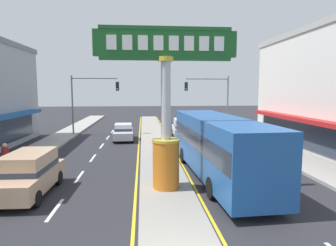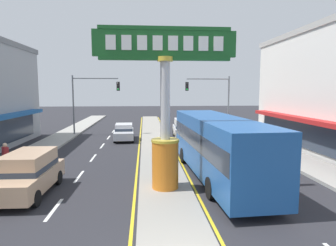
{
  "view_description": "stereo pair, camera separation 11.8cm",
  "coord_description": "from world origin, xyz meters",
  "px_view_note": "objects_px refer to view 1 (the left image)",
  "views": [
    {
      "loc": [
        -1.06,
        -6.49,
        4.67
      ],
      "look_at": [
        0.55,
        11.8,
        2.6
      ],
      "focal_mm": 30.97,
      "sensor_mm": 36.0,
      "label": 1
    },
    {
      "loc": [
        -0.94,
        -6.5,
        4.67
      ],
      "look_at": [
        0.55,
        11.8,
        2.6
      ],
      "focal_mm": 30.97,
      "sensor_mm": 36.0,
      "label": 2
    }
  ],
  "objects_px": {
    "district_sign": "(166,113)",
    "suv_far_right_lane": "(183,128)",
    "traffic_light_right_side": "(212,94)",
    "bus_near_left_lane": "(217,143)",
    "sedan_mid_left_lane": "(123,132)",
    "suv_near_right_lane": "(29,173)",
    "traffic_light_left_side": "(90,95)",
    "pedestrian_near_kerb": "(5,157)"
  },
  "relations": [
    {
      "from": "traffic_light_left_side",
      "to": "sedan_mid_left_lane",
      "type": "xyz_separation_m",
      "value": [
        3.58,
        -3.14,
        -3.46
      ]
    },
    {
      "from": "suv_near_right_lane",
      "to": "district_sign",
      "type": "bearing_deg",
      "value": -0.43
    },
    {
      "from": "suv_near_right_lane",
      "to": "bus_near_left_lane",
      "type": "xyz_separation_m",
      "value": [
        9.06,
        1.73,
        0.88
      ]
    },
    {
      "from": "traffic_light_right_side",
      "to": "sedan_mid_left_lane",
      "type": "relative_size",
      "value": 1.42
    },
    {
      "from": "district_sign",
      "to": "pedestrian_near_kerb",
      "type": "height_order",
      "value": "district_sign"
    },
    {
      "from": "suv_far_right_lane",
      "to": "bus_near_left_lane",
      "type": "bearing_deg",
      "value": -89.99
    },
    {
      "from": "suv_far_right_lane",
      "to": "sedan_mid_left_lane",
      "type": "xyz_separation_m",
      "value": [
        -5.76,
        -0.68,
        -0.2
      ]
    },
    {
      "from": "traffic_light_right_side",
      "to": "suv_far_right_lane",
      "type": "relative_size",
      "value": 1.32
    },
    {
      "from": "traffic_light_left_side",
      "to": "district_sign",
      "type": "bearing_deg",
      "value": -69.52
    },
    {
      "from": "district_sign",
      "to": "traffic_light_left_side",
      "type": "relative_size",
      "value": 1.18
    },
    {
      "from": "district_sign",
      "to": "traffic_light_left_side",
      "type": "xyz_separation_m",
      "value": [
        -6.47,
        17.31,
        0.6
      ]
    },
    {
      "from": "bus_near_left_lane",
      "to": "pedestrian_near_kerb",
      "type": "bearing_deg",
      "value": 175.77
    },
    {
      "from": "district_sign",
      "to": "traffic_light_right_side",
      "type": "height_order",
      "value": "district_sign"
    },
    {
      "from": "suv_far_right_lane",
      "to": "pedestrian_near_kerb",
      "type": "bearing_deg",
      "value": -132.43
    },
    {
      "from": "traffic_light_left_side",
      "to": "traffic_light_right_side",
      "type": "relative_size",
      "value": 1.0
    },
    {
      "from": "traffic_light_left_side",
      "to": "traffic_light_right_side",
      "type": "distance_m",
      "value": 12.94
    },
    {
      "from": "district_sign",
      "to": "traffic_light_right_side",
      "type": "relative_size",
      "value": 1.18
    },
    {
      "from": "traffic_light_left_side",
      "to": "suv_near_right_lane",
      "type": "distance_m",
      "value": 17.57
    },
    {
      "from": "district_sign",
      "to": "traffic_light_right_side",
      "type": "xyz_separation_m",
      "value": [
        6.47,
        17.88,
        0.6
      ]
    },
    {
      "from": "traffic_light_left_side",
      "to": "sedan_mid_left_lane",
      "type": "bearing_deg",
      "value": -41.27
    },
    {
      "from": "district_sign",
      "to": "bus_near_left_lane",
      "type": "distance_m",
      "value": 3.82
    },
    {
      "from": "traffic_light_left_side",
      "to": "bus_near_left_lane",
      "type": "bearing_deg",
      "value": -58.98
    },
    {
      "from": "traffic_light_right_side",
      "to": "sedan_mid_left_lane",
      "type": "bearing_deg",
      "value": -158.37
    },
    {
      "from": "sedan_mid_left_lane",
      "to": "pedestrian_near_kerb",
      "type": "bearing_deg",
      "value": -115.15
    },
    {
      "from": "traffic_light_left_side",
      "to": "pedestrian_near_kerb",
      "type": "relative_size",
      "value": 3.58
    },
    {
      "from": "district_sign",
      "to": "traffic_light_right_side",
      "type": "distance_m",
      "value": 19.02
    },
    {
      "from": "sedan_mid_left_lane",
      "to": "traffic_light_left_side",
      "type": "bearing_deg",
      "value": 138.73
    },
    {
      "from": "traffic_light_left_side",
      "to": "suv_far_right_lane",
      "type": "xyz_separation_m",
      "value": [
        9.34,
        -2.47,
        -3.26
      ]
    },
    {
      "from": "traffic_light_right_side",
      "to": "bus_near_left_lane",
      "type": "relative_size",
      "value": 0.55
    },
    {
      "from": "traffic_light_right_side",
      "to": "bus_near_left_lane",
      "type": "bearing_deg",
      "value": -102.56
    },
    {
      "from": "district_sign",
      "to": "bus_near_left_lane",
      "type": "bearing_deg",
      "value": 31.63
    },
    {
      "from": "suv_near_right_lane",
      "to": "bus_near_left_lane",
      "type": "distance_m",
      "value": 9.26
    },
    {
      "from": "bus_near_left_lane",
      "to": "sedan_mid_left_lane",
      "type": "xyz_separation_m",
      "value": [
        -5.76,
        12.4,
        -1.08
      ]
    },
    {
      "from": "suv_far_right_lane",
      "to": "sedan_mid_left_lane",
      "type": "height_order",
      "value": "suv_far_right_lane"
    },
    {
      "from": "traffic_light_left_side",
      "to": "pedestrian_near_kerb",
      "type": "bearing_deg",
      "value": -97.16
    },
    {
      "from": "suv_far_right_lane",
      "to": "traffic_light_right_side",
      "type": "bearing_deg",
      "value": 40.19
    },
    {
      "from": "district_sign",
      "to": "suv_near_right_lane",
      "type": "relative_size",
      "value": 1.58
    },
    {
      "from": "suv_near_right_lane",
      "to": "traffic_light_right_side",
      "type": "bearing_deg",
      "value": 54.66
    },
    {
      "from": "district_sign",
      "to": "suv_far_right_lane",
      "type": "height_order",
      "value": "district_sign"
    },
    {
      "from": "traffic_light_right_side",
      "to": "traffic_light_left_side",
      "type": "bearing_deg",
      "value": -177.5
    },
    {
      "from": "suv_near_right_lane",
      "to": "suv_far_right_lane",
      "type": "distance_m",
      "value": 17.35
    },
    {
      "from": "bus_near_left_lane",
      "to": "sedan_mid_left_lane",
      "type": "distance_m",
      "value": 13.71
    }
  ]
}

